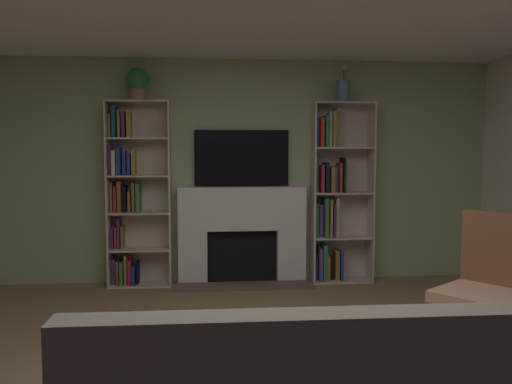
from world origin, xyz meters
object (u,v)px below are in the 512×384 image
Objects in this scene: vase_with_flowers at (343,90)px; armchair at (497,287)px; bookshelf_left at (133,196)px; tv at (242,158)px; potted_plant at (137,82)px; bookshelf_right at (334,197)px; fireplace at (242,233)px.

vase_with_flowers reaches higher than armchair.
tv is at bearing 3.56° from bookshelf_left.
bookshelf_left is 1.24m from potted_plant.
bookshelf_left is 4.73× the size of vase_with_flowers.
vase_with_flowers is (0.09, -0.04, 1.20)m from bookshelf_right.
tv is 0.52× the size of bookshelf_right.
vase_with_flowers is at bearing 0.02° from potted_plant.
potted_plant is (-1.13, -0.12, 0.82)m from tv.
bookshelf_right is 1.95× the size of armchair.
potted_plant is 4.02m from armchair.
armchair is at bearing -40.17° from potted_plant.
potted_plant is at bearing -29.80° from bookshelf_left.
bookshelf_right is at bearing -0.19° from bookshelf_left.
fireplace is 0.84m from tv.
armchair is at bearing -75.56° from bookshelf_right.
bookshelf_left is at bearing 179.81° from bookshelf_right.
bookshelf_left is 3.77m from armchair.
fireplace is 3.57× the size of vase_with_flowers.
vase_with_flowers is at bearing -1.08° from bookshelf_left.
vase_with_flowers is 0.41× the size of armchair.
vase_with_flowers is at bearing -23.20° from bookshelf_right.
armchair is (2.79, -2.36, -1.69)m from potted_plant.
fireplace is 2.92m from armchair.
bookshelf_right is (1.04, -0.08, -0.44)m from tv.
armchair is (0.62, -2.39, -0.43)m from bookshelf_right.
vase_with_flowers is at bearing -6.02° from tv.
bookshelf_left is (-1.21, -0.00, 0.43)m from fireplace.
vase_with_flowers is (1.13, -0.12, 0.76)m from tv.
bookshelf_right is 5.78× the size of potted_plant.
vase_with_flowers is (1.13, -0.05, 1.60)m from fireplace.
fireplace is at bearing 2.42° from potted_plant.
fireplace is 1.47× the size of armchair.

